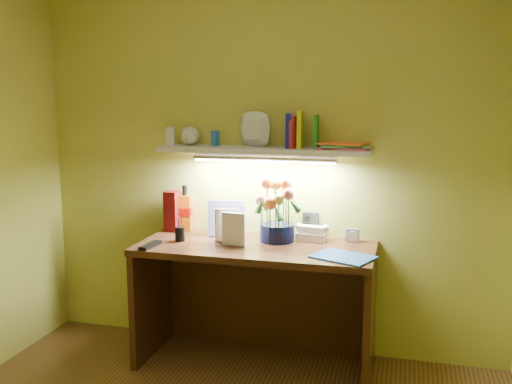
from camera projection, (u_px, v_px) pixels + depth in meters
desk at (255, 305)px, 3.44m from camera, size 1.40×0.60×0.75m
flower_bouquet at (277, 211)px, 3.45m from camera, size 0.25×0.25×0.37m
telephone at (312, 232)px, 3.48m from camera, size 0.19×0.15×0.11m
desk_clock at (353, 235)px, 3.45m from camera, size 0.08×0.04×0.08m
whisky_bottle at (185, 208)px, 3.73m from camera, size 0.09×0.09×0.30m
whisky_box at (172, 211)px, 3.71m from camera, size 0.09×0.09×0.26m
pen_cup at (180, 229)px, 3.46m from camera, size 0.07×0.07×0.15m
art_card at (226, 218)px, 3.58m from camera, size 0.23×0.09×0.23m
tv_remote at (150, 245)px, 3.33m from camera, size 0.07×0.19×0.02m
blue_folder at (343, 257)px, 3.11m from camera, size 0.38×0.33×0.01m
desk_book_a at (215, 225)px, 3.44m from camera, size 0.15×0.03×0.21m
desk_book_b at (222, 228)px, 3.37m from camera, size 0.15×0.04×0.20m
wall_shelf at (266, 144)px, 3.45m from camera, size 1.31×0.32×0.25m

